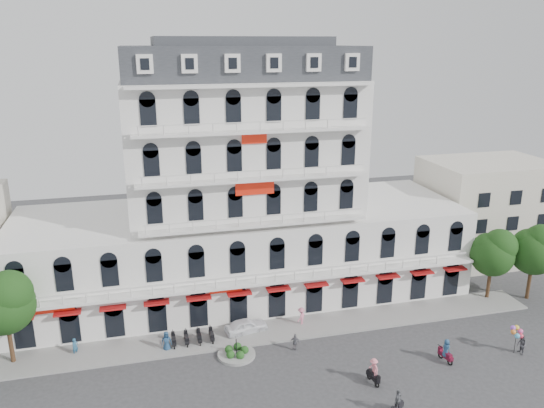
{
  "coord_description": "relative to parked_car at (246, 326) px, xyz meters",
  "views": [
    {
      "loc": [
        -9.65,
        -32.49,
        25.29
      ],
      "look_at": [
        1.1,
        10.0,
        11.9
      ],
      "focal_mm": 35.0,
      "sensor_mm": 36.0,
      "label": 1
    }
  ],
  "objects": [
    {
      "name": "flank_building_east",
      "position": [
        31.44,
        10.5,
        5.33
      ],
      "size": [
        14.0,
        10.0,
        12.0
      ],
      "primitive_type": "cube",
      "color": "beige",
      "rests_on": "ground"
    },
    {
      "name": "main_building",
      "position": [
        1.44,
        8.5,
        9.29
      ],
      "size": [
        45.0,
        15.0,
        25.8
      ],
      "color": "silver",
      "rests_on": "ground"
    },
    {
      "name": "pedestrian_mid",
      "position": [
        3.49,
        -3.87,
        0.09
      ],
      "size": [
        0.96,
        0.73,
        1.52
      ],
      "primitive_type": "imported",
      "rotation": [
        0.0,
        0.0,
        2.69
      ],
      "color": "slate",
      "rests_on": "ground"
    },
    {
      "name": "parked_scooter_row",
      "position": [
        -4.91,
        -0.7,
        -0.67
      ],
      "size": [
        4.4,
        1.8,
        1.1
      ],
      "primitive_type": null,
      "color": "black",
      "rests_on": "ground"
    },
    {
      "name": "parked_car",
      "position": [
        0.0,
        0.0,
        0.0
      ],
      "size": [
        4.15,
        2.31,
        1.34
      ],
      "primitive_type": "imported",
      "rotation": [
        0.0,
        0.0,
        1.77
      ],
      "color": "white",
      "rests_on": "ground"
    },
    {
      "name": "pedestrian_right",
      "position": [
        5.23,
        0.0,
        0.22
      ],
      "size": [
        1.29,
        1.28,
        1.79
      ],
      "primitive_type": "imported",
      "rotation": [
        0.0,
        0.0,
        3.92
      ],
      "color": "pink",
      "rests_on": "ground"
    },
    {
      "name": "balloon_vendor",
      "position": [
        21.7,
        -9.02,
        0.6
      ],
      "size": [
        1.34,
        1.27,
        2.45
      ],
      "color": "#53535A",
      "rests_on": "ground"
    },
    {
      "name": "tree_west_inner",
      "position": [
        -19.51,
        -0.02,
        5.02
      ],
      "size": [
        4.76,
        4.76,
        8.25
      ],
      "color": "#382314",
      "rests_on": "ground"
    },
    {
      "name": "rider_center",
      "position": [
        8.02,
        -9.75,
        0.46
      ],
      "size": [
        0.77,
        1.7,
        2.15
      ],
      "rotation": [
        0.0,
        0.0,
        4.86
      ],
      "color": "black",
      "rests_on": "ground"
    },
    {
      "name": "pedestrian_far",
      "position": [
        -14.7,
        0.0,
        0.1
      ],
      "size": [
        0.66,
        0.65,
        1.53
      ],
      "primitive_type": "imported",
      "rotation": [
        0.0,
        0.0,
        0.76
      ],
      "color": "#2A5D80",
      "rests_on": "ground"
    },
    {
      "name": "rider_east",
      "position": [
        15.04,
        -8.54,
        0.34
      ],
      "size": [
        0.64,
        1.69,
        2.06
      ],
      "rotation": [
        0.0,
        0.0,
        1.75
      ],
      "color": "maroon",
      "rests_on": "ground"
    },
    {
      "name": "pedestrian_left",
      "position": [
        -7.18,
        -1.26,
        0.23
      ],
      "size": [
        0.91,
        0.63,
        1.8
      ],
      "primitive_type": "imported",
      "rotation": [
        0.0,
        0.0,
        -0.06
      ],
      "color": "navy",
      "rests_on": "ground"
    },
    {
      "name": "traffic_island",
      "position": [
        -1.56,
        -3.5,
        -0.41
      ],
      "size": [
        3.2,
        3.2,
        1.6
      ],
      "color": "gray",
      "rests_on": "ground"
    },
    {
      "name": "rider_northeast",
      "position": [
        8.11,
        -13.58,
        0.36
      ],
      "size": [
        1.42,
        1.19,
        2.11
      ],
      "rotation": [
        0.0,
        0.0,
        3.8
      ],
      "color": "black",
      "rests_on": "ground"
    },
    {
      "name": "tree_east_outer",
      "position": [
        29.49,
        -0.52,
        4.88
      ],
      "size": [
        4.65,
        4.65,
        8.05
      ],
      "color": "#382314",
      "rests_on": "ground"
    },
    {
      "name": "tree_east_inner",
      "position": [
        25.49,
        0.48,
        4.55
      ],
      "size": [
        4.4,
        4.37,
        7.57
      ],
      "color": "#382314",
      "rests_on": "ground"
    },
    {
      "name": "ground",
      "position": [
        1.44,
        -9.5,
        -0.67
      ],
      "size": [
        120.0,
        120.0,
        0.0
      ],
      "primitive_type": "plane",
      "color": "#38383A",
      "rests_on": "ground"
    },
    {
      "name": "sidewalk",
      "position": [
        1.44,
        -0.5,
        -0.59
      ],
      "size": [
        53.0,
        4.0,
        0.16
      ],
      "primitive_type": "cube",
      "color": "gray",
      "rests_on": "ground"
    }
  ]
}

